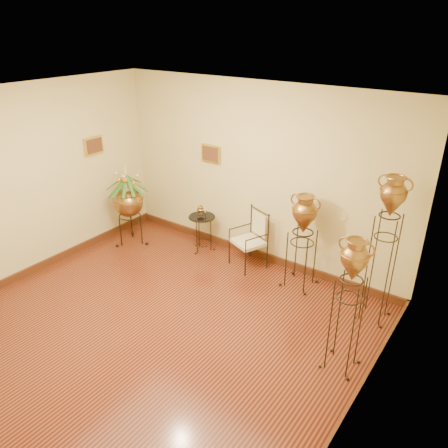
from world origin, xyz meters
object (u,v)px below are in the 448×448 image
Objects in this scene: amphora_tall at (384,249)px; side_table at (202,232)px; amphora_mid at (348,306)px; armchair at (248,240)px; planter_urn at (128,199)px.

side_table is (-2.96, 0.14, -0.68)m from amphora_tall.
amphora_mid is 2.42m from armchair.
amphora_mid is at bearing -10.19° from planter_urn.
planter_urn reaches higher than side_table.
amphora_tall reaches higher than side_table.
armchair is (-2.05, 0.14, -0.55)m from amphora_tall.
amphora_tall is 1.35× the size of planter_urn.
amphora_tall is 2.12m from armchair.
planter_urn is at bearing -175.00° from amphora_tall.
amphora_tall is at bearing 90.00° from amphora_mid.
armchair is at bearing 148.64° from amphora_mid.
planter_urn is (-4.14, -0.36, -0.19)m from amphora_tall.
armchair is 0.93m from side_table.
planter_urn is (-4.14, 0.74, -0.01)m from amphora_mid.
amphora_tall is 2.15× the size of armchair.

